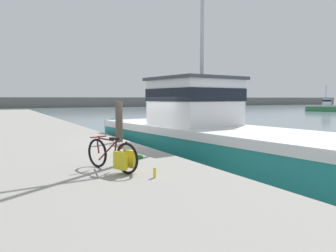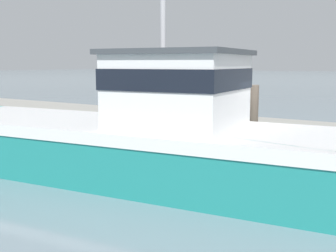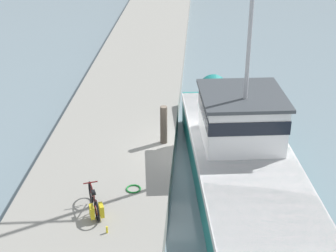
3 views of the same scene
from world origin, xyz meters
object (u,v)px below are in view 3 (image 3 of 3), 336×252
Objects in this scene: bicycle_touring at (95,204)px; water_bottle_by_bike at (107,230)px; mooring_post at (164,125)px; fishing_boat_main at (244,161)px.

bicycle_touring reaches higher than water_bottle_by_bike.
bicycle_touring is 5.02m from mooring_post.
fishing_boat_main is at bearing -30.63° from mooring_post.
fishing_boat_main reaches higher than bicycle_touring.
bicycle_touring is at bearing 119.51° from water_bottle_by_bike.
mooring_post is (1.75, 4.69, 0.40)m from bicycle_touring.
fishing_boat_main is 5.67m from water_bottle_by_bike.
fishing_boat_main reaches higher than mooring_post.
mooring_post is 7.11× the size of water_bottle_by_bike.
fishing_boat_main is at bearing 43.01° from water_bottle_by_bike.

